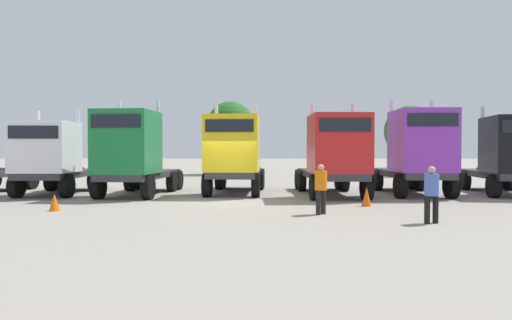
# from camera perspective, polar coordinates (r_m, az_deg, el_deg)

# --- Properties ---
(ground) EXTENTS (200.00, 200.00, 0.00)m
(ground) POSITION_cam_1_polar(r_m,az_deg,el_deg) (17.55, -4.07, -5.57)
(ground) COLOR gray
(semi_truck_white) EXTENTS (2.85, 5.80, 4.00)m
(semi_truck_white) POSITION_cam_1_polar(r_m,az_deg,el_deg) (21.87, -25.74, 0.32)
(semi_truck_white) COLOR #333338
(semi_truck_white) RESTS_ON ground
(semi_truck_green) EXTENTS (2.85, 6.11, 4.43)m
(semi_truck_green) POSITION_cam_1_polar(r_m,az_deg,el_deg) (19.94, -16.33, 0.95)
(semi_truck_green) COLOR #333338
(semi_truck_green) RESTS_ON ground
(semi_truck_yellow) EXTENTS (2.73, 6.12, 4.29)m
(semi_truck_yellow) POSITION_cam_1_polar(r_m,az_deg,el_deg) (20.10, -2.96, 0.77)
(semi_truck_yellow) COLOR #333338
(semi_truck_yellow) RESTS_ON ground
(semi_truck_red) EXTENTS (2.93, 6.52, 4.25)m
(semi_truck_red) POSITION_cam_1_polar(r_m,az_deg,el_deg) (19.26, 10.57, 0.67)
(semi_truck_red) COLOR #333338
(semi_truck_red) RESTS_ON ground
(semi_truck_purple) EXTENTS (2.64, 6.16, 4.50)m
(semi_truck_purple) POSITION_cam_1_polar(r_m,az_deg,el_deg) (20.86, 20.85, 1.03)
(semi_truck_purple) COLOR #333338
(semi_truck_purple) RESTS_ON ground
(semi_truck_black) EXTENTS (3.33, 6.54, 4.23)m
(semi_truck_black) POSITION_cam_1_polar(r_m,az_deg,el_deg) (22.87, 30.99, 0.59)
(semi_truck_black) COLOR #333338
(semi_truck_black) RESTS_ON ground
(visitor_in_hivis) EXTENTS (0.57, 0.57, 1.64)m
(visitor_in_hivis) POSITION_cam_1_polar(r_m,az_deg,el_deg) (13.96, 8.74, -3.42)
(visitor_in_hivis) COLOR black
(visitor_in_hivis) RESTS_ON ground
(visitor_with_camera) EXTENTS (0.50, 0.50, 1.63)m
(visitor_with_camera) POSITION_cam_1_polar(r_m,az_deg,el_deg) (13.09, 22.57, -3.82)
(visitor_with_camera) COLOR black
(visitor_with_camera) RESTS_ON ground
(traffic_cone_mid) EXTENTS (0.36, 0.36, 0.72)m
(traffic_cone_mid) POSITION_cam_1_polar(r_m,az_deg,el_deg) (16.46, 14.67, -4.79)
(traffic_cone_mid) COLOR #F2590C
(traffic_cone_mid) RESTS_ON ground
(traffic_cone_far) EXTENTS (0.36, 0.36, 0.59)m
(traffic_cone_far) POSITION_cam_1_polar(r_m,az_deg,el_deg) (16.28, -25.51, -5.17)
(traffic_cone_far) COLOR #F2590C
(traffic_cone_far) RESTS_ON ground
(oak_far_left) EXTENTS (3.45, 3.45, 5.82)m
(oak_far_left) POSITION_cam_1_polar(r_m,az_deg,el_deg) (41.91, -16.16, 3.90)
(oak_far_left) COLOR #4C3823
(oak_far_left) RESTS_ON ground
(oak_far_centre) EXTENTS (4.16, 4.16, 6.50)m
(oak_far_centre) POSITION_cam_1_polar(r_m,az_deg,el_deg) (37.75, -3.43, 4.75)
(oak_far_centre) COLOR #4C3823
(oak_far_centre) RESTS_ON ground
(oak_far_right) EXTENTS (4.35, 4.35, 5.93)m
(oak_far_right) POSITION_cam_1_polar(r_m,az_deg,el_deg) (38.20, 20.09, 3.66)
(oak_far_right) COLOR #4C3823
(oak_far_right) RESTS_ON ground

